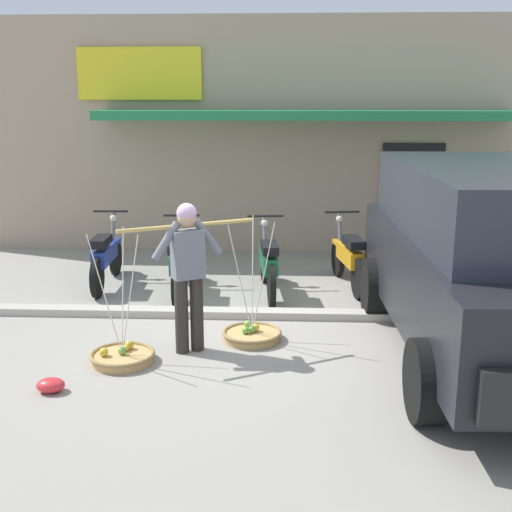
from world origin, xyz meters
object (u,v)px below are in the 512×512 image
motorcycle_third_in_row (268,264)px  wooden_crate (380,270)px  fruit_vendor (188,268)px  motorcycle_end_of_row (349,258)px  parked_truck (487,258)px  plastic_litter_bag (51,385)px  fruit_basket_left_side (122,356)px  motorcycle_nearest_shop (106,257)px  motorcycle_second_in_row (180,263)px  fruit_basket_right_side (252,334)px

motorcycle_third_in_row → wooden_crate: motorcycle_third_in_row is taller
fruit_vendor → motorcycle_third_in_row: bearing=70.0°
motorcycle_third_in_row → motorcycle_end_of_row: 1.27m
parked_truck → plastic_litter_bag: (-4.43, -1.11, -1.06)m
fruit_basket_left_side → motorcycle_nearest_shop: 3.09m
motorcycle_third_in_row → fruit_vendor: bearing=-110.0°
fruit_basket_left_side → motorcycle_nearest_shop: fruit_basket_left_side is taller
plastic_litter_bag → wooden_crate: bearing=48.1°
motorcycle_second_in_row → parked_truck: parked_truck is taller
motorcycle_third_in_row → plastic_litter_bag: bearing=-121.0°
motorcycle_nearest_shop → motorcycle_third_in_row: 2.48m
fruit_vendor → fruit_basket_right_side: fruit_vendor is taller
motorcycle_nearest_shop → plastic_litter_bag: (0.44, -3.66, -0.38)m
fruit_vendor → motorcycle_second_in_row: fruit_vendor is taller
fruit_basket_right_side → plastic_litter_bag: bearing=-141.7°
wooden_crate → plastic_litter_bag: bearing=-131.9°
motorcycle_nearest_shop → plastic_litter_bag: motorcycle_nearest_shop is taller
fruit_vendor → fruit_basket_left_side: size_ratio=1.17×
fruit_basket_right_side → motorcycle_end_of_row: bearing=59.8°
motorcycle_nearest_shop → plastic_litter_bag: bearing=-83.2°
motorcycle_second_in_row → plastic_litter_bag: size_ratio=6.50×
motorcycle_third_in_row → wooden_crate: 1.96m
motorcycle_nearest_shop → motorcycle_second_in_row: same height
motorcycle_third_in_row → wooden_crate: (1.74, 0.84, -0.29)m
fruit_basket_right_side → wooden_crate: size_ratio=3.30×
motorcycle_nearest_shop → motorcycle_end_of_row: bearing=1.7°
fruit_basket_left_side → parked_truck: bearing=5.2°
wooden_crate → fruit_vendor: bearing=-129.7°
motorcycle_second_in_row → wooden_crate: bearing=15.6°
fruit_basket_right_side → motorcycle_second_in_row: 2.23m
motorcycle_nearest_shop → parked_truck: size_ratio=0.37×
parked_truck → motorcycle_second_in_row: bearing=148.7°
fruit_vendor → fruit_basket_right_side: 1.19m
fruit_basket_left_side → wooden_crate: (3.24, 3.45, 0.09)m
fruit_basket_left_side → motorcycle_third_in_row: bearing=60.1°
motorcycle_second_in_row → motorcycle_third_in_row: bearing=0.2°
motorcycle_third_in_row → plastic_litter_bag: 3.94m
wooden_crate → motorcycle_end_of_row: bearing=-141.8°
motorcycle_nearest_shop → fruit_basket_right_side: bearing=-43.1°
fruit_basket_left_side → motorcycle_second_in_row: bearing=85.3°
motorcycle_nearest_shop → motorcycle_end_of_row: 3.66m
motorcycle_nearest_shop → parked_truck: (4.87, -2.55, 0.68)m
motorcycle_end_of_row → wooden_crate: size_ratio=4.11×
motorcycle_second_in_row → fruit_basket_left_side: bearing=-94.7°
fruit_basket_left_side → fruit_basket_right_side: 1.55m
plastic_litter_bag → fruit_basket_left_side: bearing=55.4°
fruit_vendor → motorcycle_third_in_row: size_ratio=0.93×
fruit_basket_left_side → motorcycle_nearest_shop: (-0.96, 2.91, 0.38)m
motorcycle_end_of_row → plastic_litter_bag: 4.98m
fruit_vendor → motorcycle_end_of_row: size_ratio=0.94×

